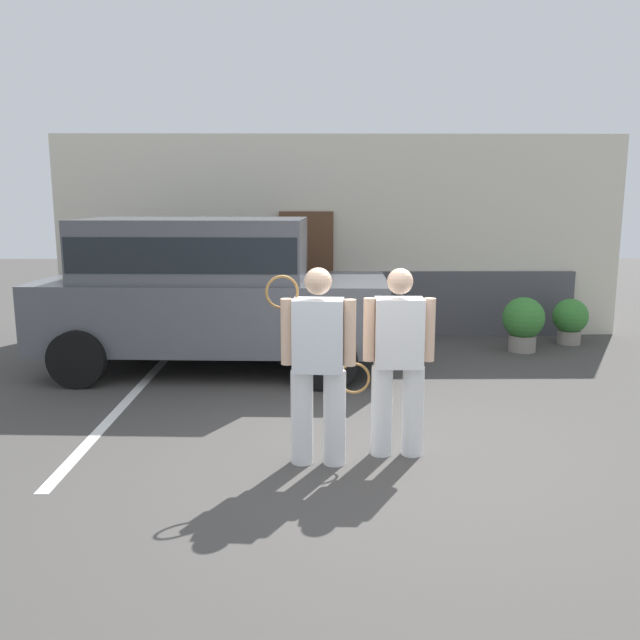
{
  "coord_description": "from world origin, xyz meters",
  "views": [
    {
      "loc": [
        -0.43,
        -5.56,
        2.31
      ],
      "look_at": [
        -0.37,
        1.2,
        1.05
      ],
      "focal_mm": 36.69,
      "sensor_mm": 36.0,
      "label": 1
    }
  ],
  "objects": [
    {
      "name": "house_frontage",
      "position": [
        -0.01,
        5.57,
        1.57
      ],
      "size": [
        9.48,
        0.4,
        3.35
      ],
      "color": "beige",
      "rests_on": "ground_plane"
    },
    {
      "name": "potted_plant_by_porch",
      "position": [
        2.77,
        4.2,
        0.46
      ],
      "size": [
        0.63,
        0.63,
        0.84
      ],
      "color": "gray",
      "rests_on": "ground_plane"
    },
    {
      "name": "tennis_player_woman",
      "position": [
        0.32,
        0.11,
        0.88
      ],
      "size": [
        0.89,
        0.28,
        1.71
      ],
      "rotation": [
        0.0,
        0.0,
        3.12
      ],
      "color": "white",
      "rests_on": "ground_plane"
    },
    {
      "name": "potted_plant_secondary",
      "position": [
        3.68,
        4.7,
        0.41
      ],
      "size": [
        0.56,
        0.56,
        0.73
      ],
      "color": "gray",
      "rests_on": "ground_plane"
    },
    {
      "name": "parking_stripe_0",
      "position": [
        -2.6,
        1.5,
        0.0
      ],
      "size": [
        0.12,
        4.4,
        0.01
      ],
      "primitive_type": "cube",
      "color": "silver",
      "rests_on": "ground_plane"
    },
    {
      "name": "tennis_player_man",
      "position": [
        -0.4,
        -0.09,
        0.91
      ],
      "size": [
        0.78,
        0.31,
        1.74
      ],
      "rotation": [
        0.0,
        0.0,
        3.05
      ],
      "color": "white",
      "rests_on": "ground_plane"
    },
    {
      "name": "ground_plane",
      "position": [
        0.0,
        0.0,
        0.0
      ],
      "size": [
        40.0,
        40.0,
        0.0
      ],
      "primitive_type": "plane",
      "color": "#423F3D"
    },
    {
      "name": "parked_suv",
      "position": [
        -1.87,
        3.21,
        1.15
      ],
      "size": [
        4.68,
        2.32,
        2.05
      ],
      "rotation": [
        0.0,
        0.0,
        -0.04
      ],
      "color": "#4C4F54",
      "rests_on": "ground_plane"
    }
  ]
}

